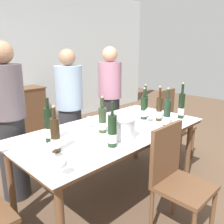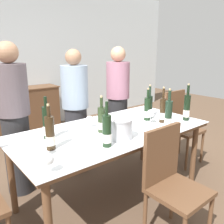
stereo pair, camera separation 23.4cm
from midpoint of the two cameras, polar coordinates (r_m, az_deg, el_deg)
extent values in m
plane|color=brown|center=(2.75, 2.59, -19.53)|extent=(12.00, 12.00, 0.00)
cube|color=silver|center=(4.80, -21.45, 12.17)|extent=(8.00, 0.10, 2.80)
cube|color=brown|center=(4.63, -20.59, -0.16)|extent=(1.52, 0.44, 0.84)
cube|color=brown|center=(4.54, -21.09, 5.07)|extent=(1.56, 0.46, 0.02)
cylinder|color=brown|center=(2.99, 21.24, -9.60)|extent=(0.06, 0.06, 0.73)
cylinder|color=brown|center=(2.47, -20.45, -14.92)|extent=(0.06, 0.06, 0.73)
cylinder|color=brown|center=(3.41, 9.47, -5.69)|extent=(0.06, 0.06, 0.73)
cube|color=brown|center=(2.40, 2.80, -4.74)|extent=(1.96, 0.96, 0.04)
cube|color=white|center=(2.40, 2.81, -4.27)|extent=(1.99, 0.99, 0.01)
cylinder|color=silver|center=(2.13, 5.08, -4.06)|extent=(0.22, 0.22, 0.19)
cylinder|color=silver|center=(2.10, 5.13, -1.79)|extent=(0.23, 0.23, 0.01)
cylinder|color=black|center=(2.71, 10.98, 0.66)|extent=(0.07, 0.07, 0.26)
cylinder|color=white|center=(2.72, 10.92, -0.49)|extent=(0.07, 0.07, 0.07)
cylinder|color=black|center=(2.67, 11.17, 4.30)|extent=(0.03, 0.03, 0.09)
cylinder|color=tan|center=(2.66, 11.23, 5.46)|extent=(0.02, 0.02, 0.02)
cylinder|color=#1E3323|center=(2.82, 11.33, 1.22)|extent=(0.07, 0.07, 0.26)
cylinder|color=white|center=(2.83, 11.27, 0.11)|extent=(0.07, 0.07, 0.07)
cylinder|color=#1E3323|center=(2.78, 11.52, 4.94)|extent=(0.03, 0.03, 0.11)
cylinder|color=tan|center=(2.77, 11.59, 6.26)|extent=(0.02, 0.02, 0.02)
cylinder|color=#28381E|center=(2.28, 0.38, -1.93)|extent=(0.07, 0.07, 0.25)
cylinder|color=silver|center=(2.29, 0.38, -3.23)|extent=(0.08, 0.08, 0.07)
cylinder|color=#28381E|center=(2.23, 0.39, 2.29)|extent=(0.03, 0.03, 0.10)
cylinder|color=tan|center=(2.22, 0.39, 3.70)|extent=(0.02, 0.02, 0.02)
cylinder|color=#1E3323|center=(2.43, 16.13, -0.88)|extent=(0.07, 0.07, 0.30)
cylinder|color=white|center=(2.45, 16.02, -2.34)|extent=(0.07, 0.07, 0.08)
cylinder|color=#1E3323|center=(2.38, 16.47, 3.76)|extent=(0.03, 0.03, 0.10)
cylinder|color=tan|center=(2.37, 16.58, 5.19)|extent=(0.02, 0.02, 0.02)
cylinder|color=black|center=(2.14, -12.39, -2.69)|extent=(0.07, 0.07, 0.30)
cylinder|color=white|center=(2.16, -12.29, -4.35)|extent=(0.07, 0.07, 0.08)
cylinder|color=black|center=(2.09, -12.69, 2.40)|extent=(0.03, 0.03, 0.09)
cylinder|color=#332314|center=(2.66, 14.56, 0.31)|extent=(0.06, 0.06, 0.27)
cylinder|color=white|center=(2.68, 14.48, -0.91)|extent=(0.07, 0.07, 0.07)
cylinder|color=#332314|center=(2.62, 14.83, 4.31)|extent=(0.03, 0.03, 0.11)
cylinder|color=tan|center=(2.61, 14.93, 5.68)|extent=(0.02, 0.02, 0.02)
cylinder|color=black|center=(1.94, 2.21, -4.65)|extent=(0.08, 0.08, 0.27)
cylinder|color=white|center=(1.96, 2.19, -6.27)|extent=(0.08, 0.08, 0.08)
cylinder|color=black|center=(1.89, 2.26, 0.82)|extent=(0.02, 0.02, 0.11)
cylinder|color=#332314|center=(1.92, -11.34, -5.09)|extent=(0.07, 0.07, 0.27)
cylinder|color=silver|center=(1.94, -11.25, -6.76)|extent=(0.07, 0.07, 0.08)
cylinder|color=#332314|center=(1.87, -11.62, 0.11)|extent=(0.03, 0.03, 0.09)
cylinder|color=tan|center=(1.86, -11.70, 1.63)|extent=(0.02, 0.02, 0.02)
cylinder|color=black|center=(2.82, 19.85, 0.93)|extent=(0.07, 0.07, 0.29)
cylinder|color=silver|center=(2.83, 19.74, -0.32)|extent=(0.07, 0.07, 0.08)
cylinder|color=black|center=(2.78, 20.22, 4.94)|extent=(0.03, 0.03, 0.11)
cylinder|color=tan|center=(2.77, 20.34, 6.23)|extent=(0.02, 0.02, 0.02)
cylinder|color=white|center=(2.43, -2.62, -3.83)|extent=(0.06, 0.06, 0.00)
cylinder|color=white|center=(2.42, -2.63, -3.09)|extent=(0.01, 0.01, 0.06)
sphere|color=white|center=(2.41, -2.65, -1.81)|extent=(0.07, 0.07, 0.07)
cylinder|color=white|center=(2.28, 2.21, -5.15)|extent=(0.07, 0.07, 0.00)
cylinder|color=white|center=(2.27, 2.22, -4.27)|extent=(0.01, 0.01, 0.07)
sphere|color=white|center=(2.25, 2.24, -2.86)|extent=(0.07, 0.07, 0.07)
cylinder|color=white|center=(1.86, -12.33, -10.35)|extent=(0.06, 0.06, 0.00)
cylinder|color=white|center=(1.84, -12.40, -9.24)|extent=(0.01, 0.01, 0.07)
sphere|color=white|center=(1.82, -12.51, -7.50)|extent=(0.07, 0.07, 0.07)
cylinder|color=white|center=(2.63, 11.76, -2.70)|extent=(0.07, 0.07, 0.00)
cylinder|color=white|center=(2.61, 11.81, -1.81)|extent=(0.01, 0.01, 0.08)
sphere|color=white|center=(2.60, 11.89, -0.35)|extent=(0.08, 0.08, 0.08)
cylinder|color=white|center=(1.62, -10.79, -14.23)|extent=(0.06, 0.06, 0.00)
cylinder|color=white|center=(1.61, -10.85, -13.16)|extent=(0.01, 0.01, 0.06)
sphere|color=white|center=(1.58, -10.96, -11.25)|extent=(0.08, 0.08, 0.08)
cylinder|color=brown|center=(3.30, 19.53, -9.68)|extent=(0.03, 0.03, 0.45)
cylinder|color=brown|center=(3.61, 22.63, -7.88)|extent=(0.03, 0.03, 0.45)
cylinder|color=brown|center=(3.49, 14.31, -7.94)|extent=(0.03, 0.03, 0.45)
cylinder|color=brown|center=(3.77, 17.68, -6.40)|extent=(0.03, 0.03, 0.45)
cube|color=brown|center=(3.45, 18.87, -4.22)|extent=(0.42, 0.42, 0.04)
cube|color=brown|center=(3.48, 16.58, 0.75)|extent=(0.42, 0.04, 0.50)
cylinder|color=brown|center=(2.30, 25.47, -22.35)|extent=(0.03, 0.03, 0.44)
cylinder|color=brown|center=(2.18, 11.28, -23.22)|extent=(0.03, 0.03, 0.44)
cylinder|color=brown|center=(2.43, 17.17, -19.19)|extent=(0.03, 0.03, 0.44)
cube|color=brown|center=(2.09, 19.14, -17.79)|extent=(0.42, 0.42, 0.04)
cube|color=brown|center=(2.06, 15.17, -9.86)|extent=(0.42, 0.04, 0.48)
cylinder|color=#262628|center=(2.78, -19.36, -9.51)|extent=(0.28, 0.28, 0.89)
cylinder|color=#594C51|center=(2.58, -20.72, 4.99)|extent=(0.33, 0.33, 0.52)
sphere|color=#A37556|center=(2.54, -21.51, 13.23)|extent=(0.22, 0.22, 0.22)
cylinder|color=#2D2D33|center=(3.12, -6.37, -6.43)|extent=(0.28, 0.28, 0.84)
cylinder|color=#8C9EB2|center=(2.94, -6.76, 6.02)|extent=(0.33, 0.33, 0.52)
sphere|color=#A37556|center=(2.90, -6.98, 12.98)|extent=(0.19, 0.19, 0.19)
cylinder|color=#262628|center=(3.55, 3.25, -3.42)|extent=(0.28, 0.28, 0.87)
cylinder|color=#9E667A|center=(3.40, 3.43, 7.65)|extent=(0.33, 0.33, 0.51)
sphere|color=tan|center=(3.37, 3.52, 13.72)|extent=(0.21, 0.21, 0.21)
camera|label=1|loc=(0.12, -87.14, 0.77)|focal=38.00mm
camera|label=2|loc=(0.12, 92.86, -0.77)|focal=38.00mm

